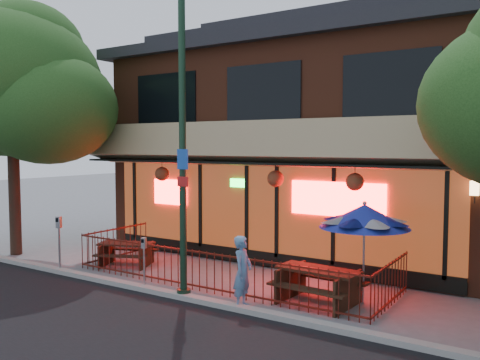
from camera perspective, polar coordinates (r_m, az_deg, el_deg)
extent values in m
plane|color=gray|center=(12.39, -5.13, -12.55)|extent=(80.00, 80.00, 0.00)
cube|color=#999993|center=(12.00, -6.64, -12.82)|extent=(80.00, 0.25, 0.12)
cube|color=brown|center=(18.10, 9.00, 3.08)|extent=(12.00, 8.00, 6.50)
cube|color=#59230F|center=(14.63, 2.53, -3.37)|extent=(11.00, 0.06, 2.60)
cube|color=#FF0C0C|center=(13.50, 10.82, -2.13)|extent=(2.60, 0.04, 0.90)
cube|color=#FF0C0C|center=(16.50, -7.86, -1.34)|extent=(1.30, 0.04, 0.80)
cube|color=tan|center=(14.10, 1.56, 4.10)|extent=(12.20, 1.33, 1.26)
cube|color=black|center=(16.69, -8.30, 9.03)|extent=(2.40, 0.06, 1.60)
cube|color=black|center=(14.59, 2.57, 9.80)|extent=(2.40, 0.06, 1.60)
cube|color=black|center=(13.15, 16.46, 10.27)|extent=(2.40, 0.06, 1.60)
cube|color=black|center=(14.85, 2.45, -8.75)|extent=(11.00, 0.12, 0.40)
cube|color=#FFC672|center=(12.52, 24.84, -0.84)|extent=(0.18, 0.18, 0.32)
cube|color=#511911|center=(12.31, -4.58, -8.09)|extent=(8.40, 0.04, 0.04)
cube|color=#511911|center=(12.51, -4.56, -11.82)|extent=(8.40, 0.04, 0.04)
cube|color=#511911|center=(16.04, -13.75, -5.36)|extent=(0.04, 2.60, 0.04)
cube|color=#511911|center=(11.58, 16.56, -9.02)|extent=(0.04, 2.60, 0.04)
cylinder|color=#511911|center=(12.41, -4.57, -10.13)|extent=(0.02, 0.02, 1.00)
cylinder|color=#15301F|center=(11.56, -6.47, 3.85)|extent=(0.16, 0.16, 7.00)
cylinder|color=#15301F|center=(12.06, -6.34, -12.53)|extent=(0.32, 0.32, 0.20)
cube|color=#194CB2|center=(11.38, -6.47, 2.33)|extent=(0.30, 0.02, 0.45)
cube|color=red|center=(11.40, -6.45, -0.18)|extent=(0.30, 0.02, 0.22)
cylinder|color=#34231A|center=(17.72, -24.05, 0.53)|extent=(0.36, 0.36, 5.12)
ellipsoid|color=#1C4517|center=(17.79, -24.31, 9.82)|extent=(5.60, 5.60, 4.59)
ellipsoid|color=#1C4517|center=(18.00, -22.97, 13.39)|extent=(3.64, 3.64, 2.98)
cube|color=#321C12|center=(15.53, -14.73, -8.03)|extent=(0.50, 1.06, 0.65)
cube|color=#321C12|center=(15.08, -10.43, -8.32)|extent=(0.50, 1.06, 0.65)
cube|color=#321C12|center=(15.23, -12.63, -6.99)|extent=(1.71, 1.23, 0.05)
cube|color=#321C12|center=(14.85, -13.32, -8.32)|extent=(1.54, 0.85, 0.04)
cube|color=#321C12|center=(15.72, -11.95, -7.61)|extent=(1.54, 0.85, 0.04)
cube|color=#372013|center=(11.97, 5.71, -11.27)|extent=(0.15, 1.32, 0.75)
cube|color=#372013|center=(11.33, 12.03, -12.23)|extent=(0.15, 1.32, 0.75)
cube|color=#372013|center=(11.54, 8.79, -9.95)|extent=(1.88, 0.89, 0.06)
cube|color=#372013|center=(11.14, 7.39, -12.07)|extent=(1.85, 0.41, 0.05)
cube|color=#372013|center=(12.09, 10.05, -10.80)|extent=(1.85, 0.41, 0.05)
cylinder|color=gray|center=(11.73, 13.72, -8.33)|extent=(0.05, 0.05, 2.09)
cone|color=#1B2897|center=(11.57, 13.79, -3.96)|extent=(2.00, 1.99, 0.52)
sphere|color=gray|center=(11.54, 13.82, -2.55)|extent=(0.09, 0.10, 0.09)
imported|color=#5986B2|center=(11.10, 0.30, -10.29)|extent=(0.46, 0.63, 1.57)
cylinder|color=#999CA1|center=(12.74, -10.70, -9.74)|extent=(0.05, 0.05, 1.03)
cube|color=#999CA1|center=(12.61, -10.74, -6.96)|extent=(0.13, 0.12, 0.26)
cube|color=black|center=(12.56, -10.90, -6.74)|extent=(0.07, 0.02, 0.09)
cylinder|color=gray|center=(15.05, -19.62, -7.35)|extent=(0.06, 0.06, 1.25)
cube|color=gray|center=(14.92, -19.69, -4.49)|extent=(0.17, 0.15, 0.32)
cube|color=black|center=(14.87, -19.87, -4.25)|extent=(0.09, 0.04, 0.11)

